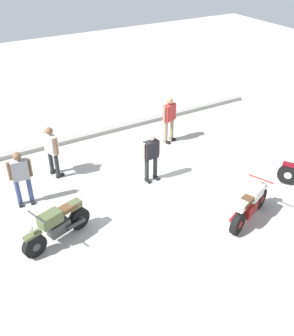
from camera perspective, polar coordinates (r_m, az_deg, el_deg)
name	(u,v)px	position (r m, az deg, el deg)	size (l,w,h in m)	color
ground_plane	(161,198)	(11.28, 2.09, -4.45)	(40.00, 40.00, 0.00)	#ADAAA3
curb_edge	(97,133)	(14.74, -7.41, 5.15)	(14.00, 0.30, 0.15)	gray
motorcycle_cream_vintage	(250,205)	(10.58, 14.93, -5.28)	(1.87, 0.95, 1.07)	black
motorcycle_olive_vintage	(57,226)	(9.84, -13.11, -8.27)	(1.90, 0.86, 1.07)	black
person_in_black_shirt	(151,155)	(11.59, 0.61, 1.99)	(0.63, 0.32, 1.59)	#262628
person_in_gray_shirt	(21,175)	(11.10, -18.12, -1.03)	(0.65, 0.36, 1.66)	#384772
person_in_red_shirt	(169,117)	(13.81, 3.32, 7.53)	(0.65, 0.42, 1.69)	gray
person_in_white_shirt	(52,149)	(12.11, -13.87, 2.76)	(0.40, 0.65, 1.68)	#262628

